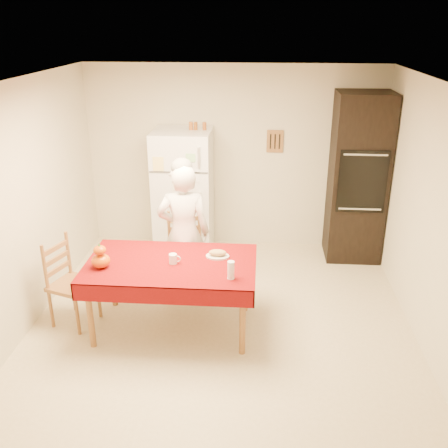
# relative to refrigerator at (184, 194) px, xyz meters

# --- Properties ---
(floor) EXTENTS (4.50, 4.50, 0.00)m
(floor) POSITION_rel_refrigerator_xyz_m (0.65, -1.88, -0.85)
(floor) COLOR #BDAE89
(floor) RESTS_ON ground
(room_shell) EXTENTS (4.02, 4.52, 2.51)m
(room_shell) POSITION_rel_refrigerator_xyz_m (0.65, -1.88, 0.77)
(room_shell) COLOR beige
(room_shell) RESTS_ON ground
(refrigerator) EXTENTS (0.75, 0.74, 1.70)m
(refrigerator) POSITION_rel_refrigerator_xyz_m (0.00, 0.00, 0.00)
(refrigerator) COLOR white
(refrigerator) RESTS_ON floor
(oven_cabinet) EXTENTS (0.70, 0.62, 2.20)m
(oven_cabinet) POSITION_rel_refrigerator_xyz_m (2.28, 0.05, 0.25)
(oven_cabinet) COLOR black
(oven_cabinet) RESTS_ON floor
(dining_table) EXTENTS (1.70, 1.00, 0.76)m
(dining_table) POSITION_rel_refrigerator_xyz_m (0.15, -1.86, -0.16)
(dining_table) COLOR brown
(dining_table) RESTS_ON floor
(chair_far) EXTENTS (0.51, 0.50, 0.95)m
(chair_far) POSITION_rel_refrigerator_xyz_m (0.17, -0.99, -0.34)
(chair_far) COLOR brown
(chair_far) RESTS_ON floor
(chair_left) EXTENTS (0.51, 0.53, 0.95)m
(chair_left) POSITION_rel_refrigerator_xyz_m (-0.96, -1.81, -0.34)
(chair_left) COLOR brown
(chair_left) RESTS_ON floor
(seated_woman) EXTENTS (0.62, 0.45, 1.61)m
(seated_woman) POSITION_rel_refrigerator_xyz_m (0.19, -1.22, -0.05)
(seated_woman) COLOR white
(seated_woman) RESTS_ON floor
(coffee_mug) EXTENTS (0.08, 0.08, 0.10)m
(coffee_mug) POSITION_rel_refrigerator_xyz_m (0.18, -1.87, -0.04)
(coffee_mug) COLOR white
(coffee_mug) RESTS_ON dining_table
(pumpkin_lower) EXTENTS (0.18, 0.18, 0.14)m
(pumpkin_lower) POSITION_rel_refrigerator_xyz_m (-0.51, -2.01, -0.02)
(pumpkin_lower) COLOR #DC4705
(pumpkin_lower) RESTS_ON dining_table
(pumpkin_upper) EXTENTS (0.12, 0.12, 0.09)m
(pumpkin_upper) POSITION_rel_refrigerator_xyz_m (-0.51, -2.01, 0.10)
(pumpkin_upper) COLOR #E53805
(pumpkin_upper) RESTS_ON pumpkin_lower
(wine_glass) EXTENTS (0.07, 0.07, 0.18)m
(wine_glass) POSITION_rel_refrigerator_xyz_m (0.77, -2.14, -0.00)
(wine_glass) COLOR white
(wine_glass) RESTS_ON dining_table
(bread_plate) EXTENTS (0.24, 0.24, 0.02)m
(bread_plate) POSITION_rel_refrigerator_xyz_m (0.61, -1.70, -0.08)
(bread_plate) COLOR silver
(bread_plate) RESTS_ON dining_table
(bread_loaf) EXTENTS (0.18, 0.10, 0.06)m
(bread_loaf) POSITION_rel_refrigerator_xyz_m (0.61, -1.70, -0.04)
(bread_loaf) COLOR #9D744D
(bread_loaf) RESTS_ON bread_plate
(spice_jar_left) EXTENTS (0.05, 0.05, 0.10)m
(spice_jar_left) POSITION_rel_refrigerator_xyz_m (0.11, 0.05, 0.90)
(spice_jar_left) COLOR #97501B
(spice_jar_left) RESTS_ON refrigerator
(spice_jar_mid) EXTENTS (0.05, 0.05, 0.10)m
(spice_jar_mid) POSITION_rel_refrigerator_xyz_m (0.17, 0.05, 0.90)
(spice_jar_mid) COLOR brown
(spice_jar_mid) RESTS_ON refrigerator
(spice_jar_right) EXTENTS (0.05, 0.05, 0.10)m
(spice_jar_right) POSITION_rel_refrigerator_xyz_m (0.29, 0.05, 0.90)
(spice_jar_right) COLOR brown
(spice_jar_right) RESTS_ON refrigerator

